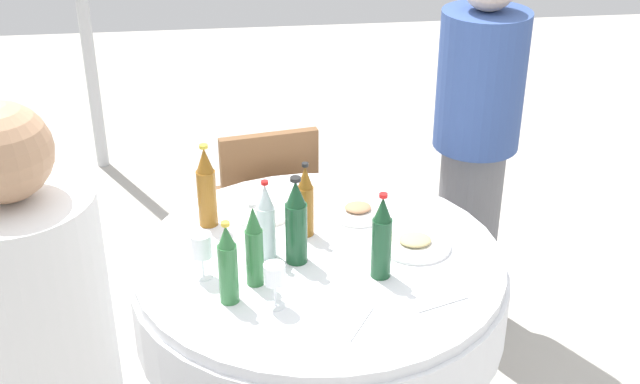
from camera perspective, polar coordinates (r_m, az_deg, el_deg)
dining_table at (r=2.88m, az=0.00°, el=-6.88°), size 1.24×1.24×0.74m
bottle_dark_green_south at (r=2.69m, az=-1.62°, el=-2.10°), size 0.07×0.07×0.31m
bottle_green_front at (r=2.59m, az=-4.46°, el=-3.71°), size 0.06×0.06×0.28m
bottle_amber_north at (r=2.93m, az=-7.67°, el=0.26°), size 0.07×0.07×0.31m
bottle_amber_near at (r=2.85m, az=-0.99°, el=-0.67°), size 0.06×0.06×0.27m
bottle_green_east at (r=2.52m, az=-6.24°, el=-4.92°), size 0.06×0.06×0.27m
bottle_clear_outer at (r=2.73m, az=-3.67°, el=-2.05°), size 0.06×0.06×0.28m
bottle_dark_green_far at (r=2.63m, az=4.18°, el=-3.14°), size 0.06×0.06×0.29m
wine_glass_near at (r=2.50m, az=-3.09°, el=-5.67°), size 0.06×0.06×0.15m
wine_glass_east at (r=2.66m, az=-8.00°, el=-3.75°), size 0.07×0.07×0.15m
plate_inner at (r=2.85m, az=6.42°, el=-3.46°), size 0.24×0.24×0.04m
plate_left at (r=3.05m, az=-3.92°, el=-1.21°), size 0.24×0.24×0.02m
plate_mid at (r=3.03m, az=2.57°, el=-1.27°), size 0.21×0.21×0.04m
knife_front at (r=2.59m, az=8.27°, el=-7.46°), size 0.18×0.07×0.00m
fork_north at (r=2.49m, az=2.71°, el=-8.85°), size 0.11×0.16×0.00m
person_north at (r=3.45m, az=10.41°, el=3.25°), size 0.34×0.34×1.56m
chair_outer at (r=3.59m, az=-3.70°, el=-0.57°), size 0.46×0.46×0.87m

